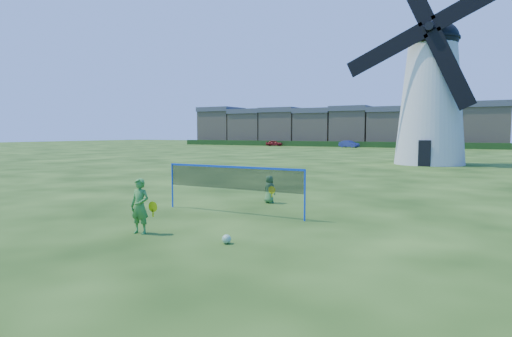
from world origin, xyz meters
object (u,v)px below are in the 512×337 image
Objects in this scene: windmill at (431,93)px; car_left at (274,143)px; player_girl at (140,206)px; play_ball at (227,239)px; badminton_net at (233,179)px; player_boy at (269,189)px; car_right at (349,144)px.

windmill is 5.31× the size of car_left.
player_girl reaches higher than play_ball.
badminton_net is 4.91× the size of player_boy.
badminton_net reaches higher than car_right.
player_boy is at bearing 107.52° from play_ball.
player_girl is 73.36m from car_left.
car_right is at bearing 116.04° from windmill.
player_girl is 6.07m from player_boy.
player_girl is at bearing 103.51° from player_boy.
player_girl is at bearing -99.96° from badminton_net.
windmill reaches higher than car_left.
player_girl reaches higher than car_right.
badminton_net is 64.40m from car_right.
play_ball is at bearing -2.77° from player_girl.
badminton_net is 22.95× the size of play_ball.
windmill is 30.70m from player_girl.
player_girl is at bearing -175.87° from car_left.
badminton_net is 70.39m from car_left.
player_girl is at bearing -96.14° from windmill.
badminton_net is at bearing 119.56° from play_ball.
car_right is at bearing 104.38° from play_ball.
player_girl is at bearing -175.30° from play_ball.
badminton_net is 3.98m from play_ball.
windmill reaches higher than player_boy.
car_right reaches higher than player_boy.
windmill reaches higher than player_girl.
car_right is (-17.63, 36.07, -5.22)m from windmill.
badminton_net is 3.50× the size of player_girl.
windmill reaches higher than car_right.
windmill is 16.69× the size of player_boy.
player_boy is (-2.55, -24.08, -5.32)m from windmill.
play_ball is at bearing 127.53° from player_boy.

